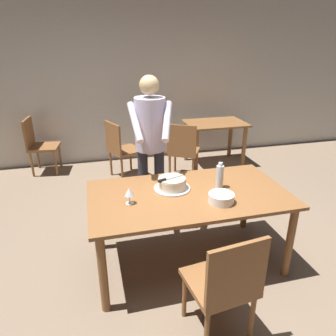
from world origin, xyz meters
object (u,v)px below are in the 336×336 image
Objects in this scene: water_bottle at (220,176)px; background_chair_0 at (183,149)px; wine_glass_near at (129,193)px; background_chair_1 at (39,143)px; person_cutting_cake at (150,138)px; cake_on_platter at (172,184)px; background_table at (215,132)px; chair_near_side at (225,283)px; cake_knife at (166,179)px; plate_stack at (221,198)px; background_chair_2 at (121,148)px; main_dining_table at (189,202)px.

background_chair_0 is at bearing 83.46° from water_bottle.
wine_glass_near is 2.26m from background_chair_0.
water_bottle is 3.34m from background_chair_1.
person_cutting_cake reaches higher than background_chair_0.
background_table is (1.37, 2.28, -0.22)m from cake_on_platter.
water_bottle is at bearing -96.54° from background_chair_0.
chair_near_side is 1.00× the size of background_chair_1.
water_bottle is 1.04m from chair_near_side.
cake_knife reaches higher than background_table.
plate_stack is at bearing -98.28° from background_chair_0.
water_bottle is (0.44, -0.08, 0.06)m from cake_on_platter.
background_chair_0 is at bearing 69.86° from cake_on_platter.
background_chair_2 is (-0.90, 0.30, 0.00)m from background_chair_0.
cake_on_platter is 0.45m from water_bottle.
wine_glass_near is 0.86m from water_bottle.
chair_near_side is (0.11, -0.99, -0.31)m from cake_on_platter.
plate_stack is at bearing -46.76° from main_dining_table.
person_cutting_cake is at bearing -54.82° from background_chair_1.
plate_stack is at bearing -12.75° from wine_glass_near.
water_bottle is 0.87m from person_cutting_cake.
background_chair_1 is at bearing 111.34° from wine_glass_near.
main_dining_table is at bearing -80.17° from background_chair_2.
wine_glass_near reaches higher than cake_on_platter.
person_cutting_cake reaches higher than chair_near_side.
plate_stack is at bearing -109.55° from water_bottle.
cake_on_platter is at bearing -121.08° from background_table.
cake_knife is 0.29× the size of chair_near_side.
plate_stack is at bearing 70.39° from chair_near_side.
water_bottle is 0.28× the size of chair_near_side.
wine_glass_near is 0.16× the size of background_chair_0.
cake_on_platter is 2.36× the size of wine_glass_near.
chair_near_side is 1.00× the size of background_chair_0.
water_bottle is at bearing -10.30° from cake_on_platter.
cake_knife is at bearing -61.29° from background_chair_1.
main_dining_table is 1.99× the size of chair_near_side.
person_cutting_cake is at bearing -121.55° from background_chair_0.
cake_knife is 1.81× the size of wine_glass_near.
person_cutting_cake is (0.34, 0.76, 0.22)m from wine_glass_near.
plate_stack is at bearing -111.43° from background_table.
background_table is (1.44, 2.30, -0.29)m from cake_knife.
water_bottle is at bearing -111.64° from background_table.
plate_stack is 0.13× the size of person_cutting_cake.
wine_glass_near is 3.05m from background_table.
main_dining_table is 1.99× the size of background_chair_0.
background_chair_0 is 2.32m from background_chair_1.
wine_glass_near is 2.28m from background_chair_2.
plate_stack is 0.74m from chair_near_side.
cake_on_platter is at bearing 135.56° from main_dining_table.
background_chair_2 is (0.17, 2.25, -0.36)m from wine_glass_near.
chair_near_side is 3.09m from background_chair_2.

